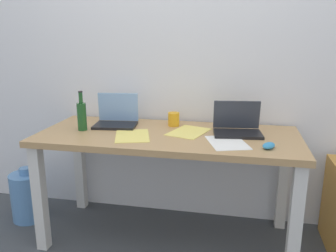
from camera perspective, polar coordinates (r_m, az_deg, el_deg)
name	(u,v)px	position (r m, az deg, el deg)	size (l,w,h in m)	color
ground_plane	(168,236)	(2.58, 0.00, -17.60)	(8.00, 8.00, 0.00)	#42474C
back_wall	(179,46)	(2.58, 1.88, 13.01)	(5.20, 0.08, 2.60)	white
desk	(168,149)	(2.29, 0.00, -3.76)	(1.69, 0.71, 0.76)	tan
laptop_left	(116,119)	(2.48, -8.46, 1.20)	(0.31, 0.24, 0.22)	black
laptop_right	(237,127)	(2.29, 11.29, -0.16)	(0.33, 0.25, 0.21)	black
beer_bottle	(82,115)	(2.39, -13.96, 1.71)	(0.06, 0.06, 0.27)	#1E5123
computer_mouse	(269,146)	(2.04, 16.20, -3.10)	(0.06, 0.10, 0.03)	#338CC6
coffee_mug	(173,119)	(2.44, 0.88, 1.12)	(0.08, 0.08, 0.10)	gold
paper_sheet_near_back	(189,132)	(2.30, 3.41, -0.96)	(0.21, 0.30, 0.00)	#F4E06B
paper_sheet_front_right	(227,142)	(2.10, 9.70, -2.68)	(0.21, 0.30, 0.00)	white
paper_yellow_folder	(132,136)	(2.22, -5.88, -1.60)	(0.21, 0.30, 0.00)	#F4E06B
water_cooler_jug	(28,196)	(2.91, -22.01, -10.61)	(0.25, 0.25, 0.42)	#598CC6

